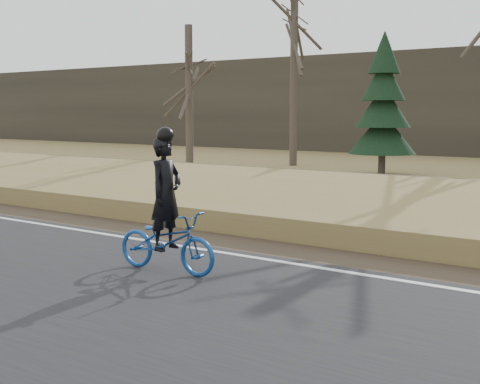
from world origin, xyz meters
The scene contains 11 objects.
ground centered at (0.00, 0.00, 0.00)m, with size 120.00×120.00×0.00m, color olive.
road centered at (0.00, -2.50, 0.03)m, with size 120.00×6.00×0.06m, color black.
edge_line centered at (0.00, 0.20, 0.07)m, with size 120.00×0.12×0.01m, color silver.
shoulder centered at (0.00, 1.20, 0.02)m, with size 120.00×1.60×0.04m, color #473A2B.
embankment centered at (0.00, 4.20, 0.22)m, with size 120.00×5.00×0.44m, color olive.
ballast centered at (0.00, 8.00, 0.23)m, with size 120.00×3.00×0.45m, color slate.
railroad centered at (0.00, 8.00, 0.53)m, with size 120.00×2.40×0.29m.
cyclist centered at (-1.21, -1.38, 0.76)m, with size 1.81×0.73×2.20m.
bare_tree_far_left centered at (-14.55, 14.72, 3.20)m, with size 0.36×0.36×6.39m, color #50473B.
bare_tree_left centered at (-10.76, 17.66, 4.31)m, with size 0.36×0.36×8.61m, color #50473B.
conifer centered at (-5.40, 15.59, 2.65)m, with size 2.60×2.60×5.59m.
Camera 1 is at (5.57, -8.73, 2.48)m, focal length 50.00 mm.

